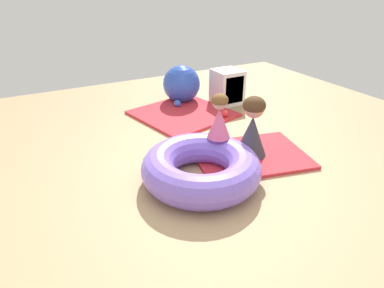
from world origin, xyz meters
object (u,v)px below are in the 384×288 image
Objects in this scene: adult_seated at (252,127)px; storage_cube at (228,87)px; child_in_pink at (219,117)px; play_ball_red at (225,113)px; inflatable_cushion at (201,168)px; play_ball_orange at (251,142)px; exercise_ball_large at (182,84)px; play_ball_blue at (177,103)px; play_ball_teal at (220,150)px.

storage_cube is (0.80, 1.70, -0.11)m from adult_seated.
child_in_pink is 4.84× the size of play_ball_red.
inflatable_cushion is at bearing 31.25° from adult_seated.
storage_cube reaches higher than play_ball_orange.
adult_seated is at bearing -94.16° from exercise_ball_large.
inflatable_cushion is 2.22× the size of storage_cube.
play_ball_orange is 0.68× the size of play_ball_blue.
child_in_pink reaches higher than play_ball_blue.
play_ball_red is 1.16m from play_ball_teal.
play_ball_red is at bearing -7.22° from child_in_pink.
adult_seated is 1.15× the size of exercise_ball_large.
child_in_pink is 0.70× the size of adult_seated.
child_in_pink is 0.81× the size of exercise_ball_large.
exercise_ball_large reaches higher than inflatable_cushion.
storage_cube is at bearing -97.88° from adult_seated.
inflatable_cushion is 2.51m from exercise_ball_large.
child_in_pink is at bearing 33.59° from inflatable_cushion.
exercise_ball_large is 0.77m from storage_cube.
adult_seated is 1.28× the size of storage_cube.
play_ball_red is 0.17× the size of exercise_ball_large.
play_ball_red is (1.16, 1.33, -0.08)m from inflatable_cushion.
inflatable_cushion reaches higher than play_ball_teal.
inflatable_cushion is at bearing -157.59° from play_ball_orange.
adult_seated is 6.57× the size of play_ball_blue.
adult_seated reaches higher than play_ball_teal.
play_ball_blue reaches higher than play_ball_orange.
play_ball_red is (0.22, 0.94, 0.01)m from play_ball_orange.
exercise_ball_large is (-0.22, 0.99, 0.22)m from play_ball_red.
exercise_ball_large is at bearing 52.10° from play_ball_blue.
play_ball_blue is (-0.22, 1.66, 0.02)m from play_ball_orange.
inflatable_cushion is 0.63m from play_ball_teal.
play_ball_teal is (-0.24, -1.66, -0.02)m from play_ball_blue.
exercise_ball_large is at bearing -76.84° from adult_seated.
play_ball_blue is (0.37, 1.81, -0.49)m from child_in_pink.
adult_seated is 0.40m from play_ball_orange.
child_in_pink is 1.45m from play_ball_red.
exercise_ball_large reaches higher than storage_cube.
child_in_pink is at bearing -165.24° from play_ball_orange.
play_ball_blue is 1.76× the size of play_ball_teal.
play_ball_teal is at bearing -16.04° from adult_seated.
play_ball_blue is at bearing 70.52° from inflatable_cushion.
inflatable_cushion is at bearing -109.48° from play_ball_blue.
play_ball_orange is at bearing -113.00° from storage_cube.
child_in_pink reaches higher than play_ball_red.
play_ball_blue is at bearing 170.13° from storage_cube.
play_ball_orange is at bearing -82.40° from play_ball_blue.
play_ball_blue is 0.84m from play_ball_red.
child_in_pink reaches higher than inflatable_cushion.
play_ball_red is (0.38, 1.13, -0.30)m from adult_seated.
play_ball_teal is at bearing -125.74° from play_ball_red.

